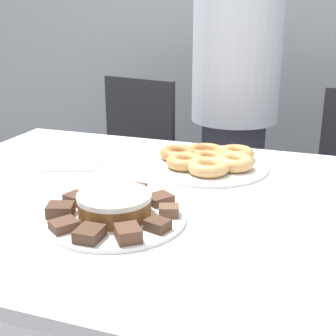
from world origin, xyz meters
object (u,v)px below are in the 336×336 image
person_standing (234,110)px  plate_donuts (208,166)px  plate_cake (115,217)px  frosted_cake (114,205)px  office_chair_left (123,180)px  napkin (71,164)px

person_standing → plate_donuts: size_ratio=4.35×
plate_cake → frosted_cake: frosted_cake is taller
person_standing → office_chair_left: bearing=-179.2°
plate_donuts → napkin: bearing=-163.4°
frosted_cake → plate_donuts: bearing=76.2°
office_chair_left → plate_cake: 1.23m
office_chair_left → napkin: (0.19, -0.77, 0.34)m
napkin → person_standing: bearing=66.1°
office_chair_left → plate_donuts: (0.59, -0.65, 0.34)m
office_chair_left → plate_donuts: 0.94m
napkin → plate_cake: bearing=-46.3°
plate_cake → napkin: plate_cake is taller
office_chair_left → napkin: 0.86m
plate_donuts → frosted_cake: frosted_cake is taller
frosted_cake → office_chair_left: bearing=114.1°
person_standing → plate_cake: (-0.05, -1.08, -0.04)m
plate_cake → napkin: (-0.29, 0.31, -0.00)m
plate_donuts → frosted_cake: 0.44m
plate_donuts → office_chair_left: bearing=132.1°
person_standing → plate_cake: size_ratio=4.85×
plate_donuts → napkin: 0.42m
plate_cake → person_standing: bearing=87.4°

